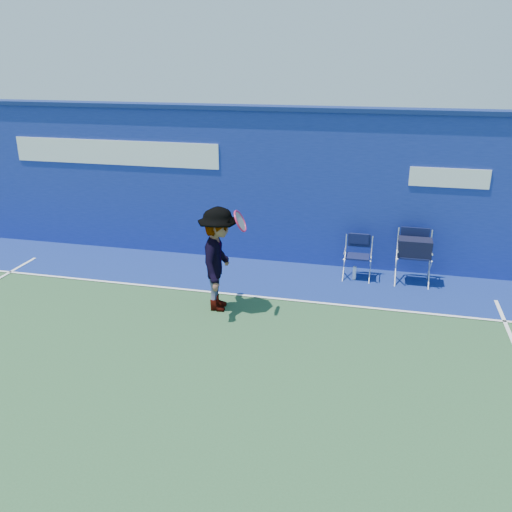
% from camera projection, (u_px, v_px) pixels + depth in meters
% --- Properties ---
extents(ground, '(80.00, 80.00, 0.00)m').
position_uv_depth(ground, '(162.00, 400.00, 6.67)').
color(ground, '#294E2D').
rests_on(ground, ground).
extents(stadium_wall, '(24.00, 0.50, 3.08)m').
position_uv_depth(stadium_wall, '(258.00, 184.00, 10.87)').
color(stadium_wall, navy).
rests_on(stadium_wall, ground).
extents(out_of_bounds_strip, '(24.00, 1.80, 0.01)m').
position_uv_depth(out_of_bounds_strip, '(245.00, 276.00, 10.40)').
color(out_of_bounds_strip, navy).
rests_on(out_of_bounds_strip, ground).
extents(court_lines, '(24.00, 12.00, 0.01)m').
position_uv_depth(court_lines, '(179.00, 373.00, 7.21)').
color(court_lines, white).
rests_on(court_lines, out_of_bounds_strip).
extents(directors_chair_left, '(0.49, 0.45, 0.82)m').
position_uv_depth(directors_chair_left, '(357.00, 265.00, 10.21)').
color(directors_chair_left, silver).
rests_on(directors_chair_left, ground).
extents(directors_chair_right, '(0.59, 0.53, 0.99)m').
position_uv_depth(directors_chair_right, '(413.00, 262.00, 9.95)').
color(directors_chair_right, silver).
rests_on(directors_chair_right, ground).
extents(water_bottle, '(0.07, 0.07, 0.26)m').
position_uv_depth(water_bottle, '(354.00, 273.00, 10.19)').
color(water_bottle, white).
rests_on(water_bottle, ground).
extents(tennis_player, '(0.89, 1.19, 1.75)m').
position_uv_depth(tennis_player, '(219.00, 259.00, 8.79)').
color(tennis_player, '#EA4738').
rests_on(tennis_player, ground).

